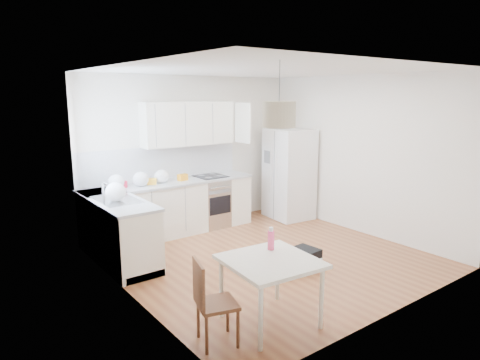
# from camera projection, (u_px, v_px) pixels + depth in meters

# --- Properties ---
(floor) EXTENTS (4.20, 4.20, 0.00)m
(floor) POSITION_uv_depth(u_px,v_px,m) (266.00, 257.00, 6.35)
(floor) COLOR brown
(floor) RESTS_ON ground
(ceiling) EXTENTS (4.20, 4.20, 0.00)m
(ceiling) POSITION_uv_depth(u_px,v_px,m) (269.00, 70.00, 5.82)
(ceiling) COLOR white
(ceiling) RESTS_ON wall_back
(wall_back) EXTENTS (4.20, 0.00, 4.20)m
(wall_back) POSITION_uv_depth(u_px,v_px,m) (192.00, 152.00, 7.73)
(wall_back) COLOR silver
(wall_back) RESTS_ON floor
(wall_left) EXTENTS (0.00, 4.20, 4.20)m
(wall_left) POSITION_uv_depth(u_px,v_px,m) (126.00, 186.00, 4.85)
(wall_left) COLOR silver
(wall_left) RESTS_ON floor
(wall_right) EXTENTS (0.00, 4.20, 4.20)m
(wall_right) POSITION_uv_depth(u_px,v_px,m) (361.00, 155.00, 7.32)
(wall_right) COLOR silver
(wall_right) RESTS_ON floor
(window_glassblock) EXTENTS (0.02, 1.00, 1.00)m
(window_glassblock) POSITION_uv_depth(u_px,v_px,m) (92.00, 142.00, 5.68)
(window_glassblock) COLOR #BFE0F9
(window_glassblock) RESTS_ON wall_left
(cabinets_back) EXTENTS (3.00, 0.60, 0.88)m
(cabinets_back) POSITION_uv_depth(u_px,v_px,m) (172.00, 209.00, 7.32)
(cabinets_back) COLOR white
(cabinets_back) RESTS_ON floor
(cabinets_left) EXTENTS (0.60, 1.80, 0.88)m
(cabinets_left) POSITION_uv_depth(u_px,v_px,m) (117.00, 231.00, 6.15)
(cabinets_left) COLOR white
(cabinets_left) RESTS_ON floor
(counter_back) EXTENTS (3.02, 0.64, 0.04)m
(counter_back) POSITION_uv_depth(u_px,v_px,m) (171.00, 183.00, 7.23)
(counter_back) COLOR #A9ABAE
(counter_back) RESTS_ON cabinets_back
(counter_left) EXTENTS (0.64, 1.82, 0.04)m
(counter_left) POSITION_uv_depth(u_px,v_px,m) (115.00, 200.00, 6.05)
(counter_left) COLOR #A9ABAE
(counter_left) RESTS_ON cabinets_left
(backsplash_back) EXTENTS (3.00, 0.01, 0.58)m
(backsplash_back) POSITION_uv_depth(u_px,v_px,m) (162.00, 163.00, 7.40)
(backsplash_back) COLOR white
(backsplash_back) RESTS_ON wall_back
(backsplash_left) EXTENTS (0.01, 1.80, 0.58)m
(backsplash_left) POSITION_uv_depth(u_px,v_px,m) (93.00, 181.00, 5.82)
(backsplash_left) COLOR white
(backsplash_left) RESTS_ON wall_left
(upper_cabinets) EXTENTS (1.70, 0.32, 0.75)m
(upper_cabinets) POSITION_uv_depth(u_px,v_px,m) (188.00, 124.00, 7.41)
(upper_cabinets) COLOR white
(upper_cabinets) RESTS_ON wall_back
(range_oven) EXTENTS (0.50, 0.61, 0.88)m
(range_oven) POSITION_uv_depth(u_px,v_px,m) (211.00, 202.00, 7.79)
(range_oven) COLOR #B3B5B7
(range_oven) RESTS_ON floor
(sink) EXTENTS (0.50, 0.80, 0.16)m
(sink) POSITION_uv_depth(u_px,v_px,m) (116.00, 200.00, 6.01)
(sink) COLOR #B3B5B7
(sink) RESTS_ON counter_left
(refrigerator) EXTENTS (0.92, 0.95, 1.73)m
(refrigerator) POSITION_uv_depth(u_px,v_px,m) (289.00, 174.00, 8.29)
(refrigerator) COLOR white
(refrigerator) RESTS_ON floor
(dining_table) EXTENTS (0.97, 0.97, 0.70)m
(dining_table) POSITION_uv_depth(u_px,v_px,m) (270.00, 266.00, 4.42)
(dining_table) COLOR beige
(dining_table) RESTS_ON floor
(dining_chair) EXTENTS (0.45, 0.45, 0.86)m
(dining_chair) POSITION_uv_depth(u_px,v_px,m) (217.00, 302.00, 4.08)
(dining_chair) COLOR #482B15
(dining_chair) RESTS_ON floor
(drink_bottle) EXTENTS (0.09, 0.09, 0.25)m
(drink_bottle) POSITION_uv_depth(u_px,v_px,m) (271.00, 238.00, 4.66)
(drink_bottle) COLOR #E23E6D
(drink_bottle) RESTS_ON dining_table
(gym_bag) EXTENTS (0.58, 0.40, 0.26)m
(gym_bag) POSITION_uv_depth(u_px,v_px,m) (299.00, 260.00, 5.91)
(gym_bag) COLOR black
(gym_bag) RESTS_ON floor
(pendant_lamp) EXTENTS (0.39, 0.39, 0.26)m
(pendant_lamp) POSITION_uv_depth(u_px,v_px,m) (279.00, 114.00, 4.20)
(pendant_lamp) COLOR #C0B293
(pendant_lamp) RESTS_ON ceiling
(grocery_bag_a) EXTENTS (0.26, 0.22, 0.23)m
(grocery_bag_a) POSITION_uv_depth(u_px,v_px,m) (116.00, 182.00, 6.64)
(grocery_bag_a) COLOR white
(grocery_bag_a) RESTS_ON counter_back
(grocery_bag_b) EXTENTS (0.26, 0.22, 0.23)m
(grocery_bag_b) POSITION_uv_depth(u_px,v_px,m) (141.00, 179.00, 6.86)
(grocery_bag_b) COLOR white
(grocery_bag_b) RESTS_ON counter_back
(grocery_bag_c) EXTENTS (0.25, 0.21, 0.22)m
(grocery_bag_c) POSITION_uv_depth(u_px,v_px,m) (162.00, 176.00, 7.11)
(grocery_bag_c) COLOR white
(grocery_bag_c) RESTS_ON counter_back
(grocery_bag_d) EXTENTS (0.21, 0.18, 0.19)m
(grocery_bag_d) POSITION_uv_depth(u_px,v_px,m) (114.00, 189.00, 6.27)
(grocery_bag_d) COLOR white
(grocery_bag_d) RESTS_ON counter_back
(grocery_bag_e) EXTENTS (0.29, 0.25, 0.26)m
(grocery_bag_e) POSITION_uv_depth(u_px,v_px,m) (115.00, 192.00, 5.89)
(grocery_bag_e) COLOR white
(grocery_bag_e) RESTS_ON counter_left
(snack_orange) EXTENTS (0.18, 0.13, 0.11)m
(snack_orange) POSITION_uv_depth(u_px,v_px,m) (183.00, 177.00, 7.34)
(snack_orange) COLOR orange
(snack_orange) RESTS_ON counter_back
(snack_yellow) EXTENTS (0.17, 0.15, 0.10)m
(snack_yellow) POSITION_uv_depth(u_px,v_px,m) (152.00, 181.00, 7.01)
(snack_yellow) COLOR gold
(snack_yellow) RESTS_ON counter_back
(snack_red) EXTENTS (0.18, 0.17, 0.10)m
(snack_red) POSITION_uv_depth(u_px,v_px,m) (122.00, 185.00, 6.74)
(snack_red) COLOR red
(snack_red) RESTS_ON counter_back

